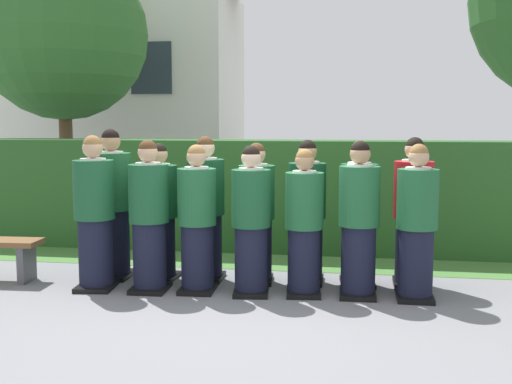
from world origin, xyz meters
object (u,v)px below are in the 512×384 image
Objects in this scene: student_front_row_0 at (95,216)px; student_rear_row_5 at (359,217)px; student_front_row_1 at (149,220)px; student_front_row_3 at (251,224)px; student_front_row_2 at (197,222)px; student_front_row_6 at (417,226)px; student_front_row_5 at (359,223)px; student_rear_row_3 at (256,216)px; student_rear_row_2 at (206,212)px; student_rear_row_4 at (307,215)px; student_front_row_4 at (304,226)px; student_rear_row_1 at (160,215)px; student_rear_row_0 at (112,207)px; student_in_red_blazer at (413,216)px.

student_front_row_0 is 1.04× the size of student_rear_row_5.
student_front_row_3 is at bearing 2.14° from student_front_row_1.
student_front_row_2 is 0.99× the size of student_front_row_6.
student_front_row_5 is (2.20, 0.13, -0.00)m from student_front_row_1.
student_front_row_6 is at bearing -38.73° from student_rear_row_5.
student_rear_row_2 is at bearing 178.61° from student_rear_row_3.
student_rear_row_4 is at bearing 2.42° from student_rear_row_2.
student_rear_row_2 is (-1.72, 0.42, 0.02)m from student_front_row_5.
student_rear_row_1 reaches higher than student_front_row_4.
student_front_row_2 is 0.97× the size of student_front_row_5.
student_rear_row_2 is (-0.02, 0.50, 0.04)m from student_front_row_2.
student_front_row_3 reaches higher than student_front_row_4.
student_front_row_0 is 0.97× the size of student_rear_row_0.
student_front_row_1 is 1.20m from student_rear_row_3.
student_in_red_blazer is (1.69, 0.59, 0.04)m from student_front_row_3.
student_front_row_1 is 0.51m from student_front_row_2.
student_rear_row_3 is (1.68, 0.05, -0.07)m from student_rear_row_0.
student_rear_row_1 is (0.56, 0.51, -0.05)m from student_front_row_0.
student_front_row_4 is at bearing 6.33° from student_front_row_3.
student_front_row_4 is 0.56m from student_front_row_5.
student_rear_row_2 is 0.59m from student_rear_row_3.
student_rear_row_0 is at bearing -176.74° from student_rear_row_2.
student_front_row_3 is at bearing -134.21° from student_rear_row_4.
student_front_row_2 is 0.95× the size of student_rear_row_2.
student_rear_row_0 is (-1.12, 0.43, 0.08)m from student_front_row_2.
student_in_red_blazer reaches higher than student_front_row_2.
student_rear_row_4 reaches higher than student_rear_row_1.
student_front_row_0 is 1.70m from student_front_row_3.
student_rear_row_5 is (0.57, -0.02, -0.00)m from student_rear_row_4.
student_rear_row_4 is (1.63, 0.60, -0.00)m from student_front_row_1.
student_front_row_0 is 1.06× the size of student_front_row_2.
student_front_row_0 is at bearing -138.15° from student_rear_row_1.
student_rear_row_0 is at bearing 90.24° from student_front_row_0.
student_rear_row_0 is at bearing -179.65° from student_rear_row_1.
student_rear_row_2 is (-2.29, 0.44, 0.03)m from student_front_row_6.
student_front_row_1 is at bearing -176.57° from student_front_row_5.
student_front_row_4 is at bearing -139.89° from student_rear_row_5.
student_front_row_2 is at bearing 179.00° from student_front_row_3.
student_rear_row_4 reaches higher than student_front_row_3.
student_rear_row_1 is at bearing 170.94° from student_front_row_5.
student_front_row_6 is at bearing -6.32° from student_rear_row_0.
student_rear_row_3 is (-0.57, 0.43, 0.02)m from student_front_row_4.
student_rear_row_0 is 1.07× the size of student_rear_row_4.
student_front_row_6 is 3.41m from student_rear_row_0.
student_in_red_blazer reaches higher than student_rear_row_4.
student_rear_row_3 is 1.13m from student_rear_row_5.
student_front_row_0 reaches higher than student_front_row_2.
student_front_row_6 is at bearing -22.93° from student_rear_row_4.
student_front_row_0 reaches higher than student_rear_row_4.
student_rear_row_4 is at bearing 177.80° from student_rear_row_5.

